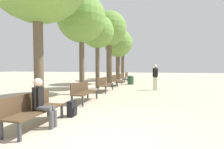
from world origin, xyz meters
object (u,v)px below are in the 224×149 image
pedestrian_near (155,76)px  bench_row_2 (104,84)px  trash_bin (131,80)px  bench_row_1 (83,91)px  tree_row_5 (123,44)px  bench_row_4 (123,77)px  tree_row_1 (81,19)px  tree_row_3 (109,30)px  person_seated (42,101)px  tree_row_4 (118,43)px  backpack (72,109)px  bench_row_0 (33,108)px  bench_row_3 (116,80)px  tree_row_2 (97,32)px  bench_row_5 (128,75)px

pedestrian_near → bench_row_2: bearing=-155.5°
trash_bin → bench_row_1: bearing=-97.5°
tree_row_5 → trash_bin: size_ratio=8.13×
bench_row_4 → tree_row_1: tree_row_1 is taller
tree_row_1 → tree_row_3: (-0.00, 6.01, 0.63)m
bench_row_2 → person_seated: size_ratio=1.42×
tree_row_4 → backpack: tree_row_4 is taller
bench_row_2 → tree_row_4: (-0.91, 8.46, 3.55)m
person_seated → bench_row_0: bearing=-171.1°
bench_row_3 → person_seated: (0.24, -9.66, 0.17)m
tree_row_2 → person_seated: (1.15, -7.87, -3.26)m
bench_row_2 → pedestrian_near: size_ratio=1.07×
tree_row_1 → person_seated: bearing=-77.4°
tree_row_1 → bench_row_2: bearing=54.7°
bench_row_2 → tree_row_4: 9.22m
trash_bin → backpack: bearing=-92.8°
pedestrian_near → person_seated: bearing=-109.8°
bench_row_1 → pedestrian_near: bearing=56.6°
bench_row_4 → pedestrian_near: 5.94m
tree_row_5 → bench_row_2: bearing=-85.5°
tree_row_4 → trash_bin: size_ratio=7.97×
bench_row_2 → person_seated: person_seated is taller
bench_row_2 → tree_row_4: tree_row_4 is taller
bench_row_4 → tree_row_5: 6.41m
tree_row_2 → pedestrian_near: bearing=-0.7°
bench_row_3 → tree_row_2: 3.98m
tree_row_1 → person_seated: size_ratio=4.40×
tree_row_3 → bench_row_2: bearing=-79.1°
tree_row_1 → bench_row_3: bearing=78.6°
bench_row_0 → trash_bin: 11.11m
tree_row_2 → tree_row_3: size_ratio=0.80×
backpack → tree_row_3: bearing=98.2°
tree_row_1 → backpack: bearing=-70.5°
tree_row_1 → backpack: tree_row_1 is taller
bench_row_5 → bench_row_3: bearing=-90.0°
bench_row_0 → person_seated: person_seated is taller
bench_row_2 → tree_row_2: size_ratio=0.34×
bench_row_3 → tree_row_5: bearing=96.3°
bench_row_0 → backpack: bench_row_0 is taller
bench_row_1 → bench_row_5: (0.00, 12.93, 0.00)m
bench_row_0 → tree_row_5: tree_row_5 is taller
tree_row_2 → person_seated: bearing=-81.7°
bench_row_0 → bench_row_5: 16.17m
person_seated → trash_bin: person_seated is taller
tree_row_5 → person_seated: tree_row_5 is taller
bench_row_3 → person_seated: 9.67m
tree_row_3 → tree_row_5: tree_row_3 is taller
bench_row_1 → bench_row_2: bearing=90.0°
bench_row_3 → backpack: (0.54, -8.61, -0.25)m
bench_row_4 → tree_row_2: 6.16m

